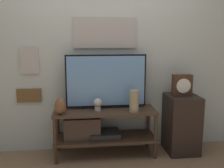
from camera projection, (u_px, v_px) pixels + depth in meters
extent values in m
plane|color=#846647|center=(107.00, 164.00, 3.06)|extent=(12.00, 12.00, 0.00)
cube|color=beige|center=(103.00, 46.00, 3.32)|extent=(6.40, 0.06, 2.70)
cube|color=#B2ADA3|center=(105.00, 33.00, 3.25)|extent=(0.78, 0.02, 0.38)
cube|color=#B2BCC6|center=(105.00, 33.00, 3.24)|extent=(0.74, 0.01, 0.34)
cube|color=#B7B2A8|center=(30.00, 60.00, 3.20)|extent=(0.22, 0.02, 0.33)
cube|color=beige|center=(29.00, 60.00, 3.20)|extent=(0.19, 0.01, 0.30)
cube|color=brown|center=(29.00, 96.00, 3.28)|extent=(0.30, 0.02, 0.17)
cube|color=#2D2D33|center=(29.00, 96.00, 3.28)|extent=(0.27, 0.01, 0.14)
cube|color=#422D1E|center=(105.00, 111.00, 3.20)|extent=(1.25, 0.43, 0.03)
cube|color=#422D1E|center=(105.00, 138.00, 3.27)|extent=(1.25, 0.43, 0.03)
cylinder|color=#422D1E|center=(55.00, 140.00, 3.01)|extent=(0.04, 0.04, 0.58)
cylinder|color=#422D1E|center=(156.00, 136.00, 3.14)|extent=(0.04, 0.04, 0.58)
cylinder|color=#422D1E|center=(58.00, 129.00, 3.36)|extent=(0.04, 0.04, 0.58)
cylinder|color=#422D1E|center=(148.00, 126.00, 3.50)|extent=(0.04, 0.04, 0.58)
cube|color=black|center=(105.00, 134.00, 3.26)|extent=(0.36, 0.30, 0.07)
cube|color=#47382D|center=(82.00, 127.00, 3.21)|extent=(0.44, 0.23, 0.26)
cylinder|color=black|center=(84.00, 108.00, 3.26)|extent=(0.05, 0.05, 0.02)
cylinder|color=black|center=(128.00, 106.00, 3.33)|extent=(0.05, 0.05, 0.02)
cube|color=black|center=(106.00, 81.00, 3.23)|extent=(0.99, 0.04, 0.65)
cube|color=#6B9ED1|center=(106.00, 81.00, 3.22)|extent=(0.96, 0.01, 0.61)
cylinder|color=tan|center=(134.00, 101.00, 3.10)|extent=(0.11, 0.11, 0.26)
ellipsoid|color=brown|center=(60.00, 106.00, 3.01)|extent=(0.13, 0.13, 0.19)
cylinder|color=beige|center=(98.00, 109.00, 3.17)|extent=(0.07, 0.07, 0.05)
sphere|color=beige|center=(98.00, 102.00, 3.16)|extent=(0.10, 0.10, 0.10)
cube|color=black|center=(181.00, 124.00, 3.34)|extent=(0.39, 0.44, 0.74)
cube|color=#422819|center=(182.00, 85.00, 3.26)|extent=(0.24, 0.10, 0.27)
cylinder|color=white|center=(184.00, 86.00, 3.21)|extent=(0.18, 0.01, 0.18)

